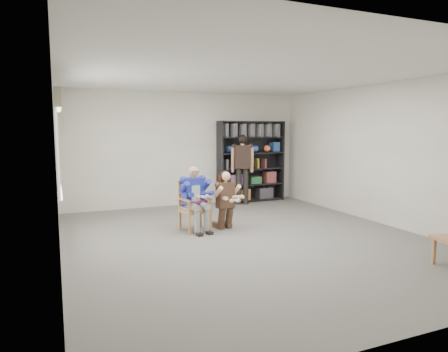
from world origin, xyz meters
name	(u,v)px	position (x,y,z in m)	size (l,w,h in m)	color
room_shell	(249,159)	(0.00, 0.00, 1.40)	(6.00, 7.00, 2.80)	beige
floor	(248,239)	(0.00, 0.00, 0.00)	(6.00, 7.00, 0.01)	#615F5A
window_left	(59,146)	(-2.95, 1.00, 1.63)	(0.16, 2.00, 1.75)	white
armchair	(195,206)	(-0.65, 0.93, 0.47)	(0.54, 0.53, 0.94)	olive
seated_man	(195,199)	(-0.65, 0.93, 0.61)	(0.53, 0.73, 1.22)	navy
kneeling_woman	(226,200)	(-0.07, 0.81, 0.56)	(0.47, 0.75, 1.12)	#3C291E
bookshelf	(251,161)	(1.70, 3.28, 1.05)	(1.80, 0.38, 2.10)	black
standing_man	(242,170)	(1.30, 2.98, 0.88)	(0.54, 0.30, 1.75)	black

